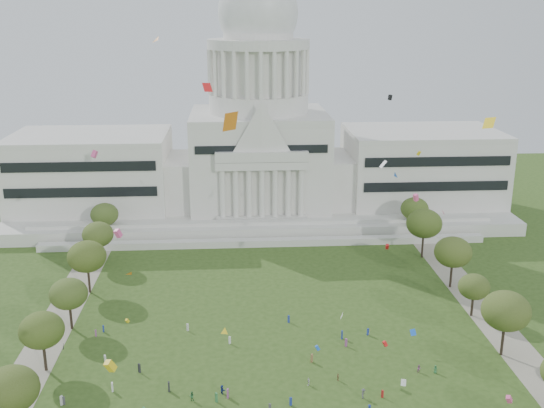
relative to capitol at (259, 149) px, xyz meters
name	(u,v)px	position (x,y,z in m)	size (l,w,h in m)	color
capitol	(259,149)	(0.00, 0.00, 0.00)	(160.00, 64.50, 91.30)	silver
path_left	(49,338)	(-48.00, -83.59, -22.28)	(8.00, 160.00, 0.04)	gray
path_right	(495,324)	(48.00, -83.59, -22.28)	(8.00, 160.00, 0.04)	gray
row_tree_l_1	(11,389)	(-44.07, -116.55, -13.34)	(8.86, 8.86, 12.59)	black
row_tree_l_2	(42,330)	(-45.04, -96.29, -13.79)	(8.42, 8.42, 11.97)	black
row_tree_r_2	(506,311)	(44.17, -96.15, -12.64)	(9.55, 9.55, 13.58)	black
row_tree_l_3	(69,294)	(-44.09, -79.67, -14.09)	(8.12, 8.12, 11.55)	black
row_tree_r_3	(474,287)	(44.40, -79.10, -15.21)	(7.01, 7.01, 9.98)	black
row_tree_l_4	(87,257)	(-44.08, -61.17, -12.90)	(9.29, 9.29, 13.21)	black
row_tree_r_4	(453,252)	(44.76, -63.55, -13.01)	(9.19, 9.19, 13.06)	black
row_tree_l_5	(98,234)	(-45.22, -42.58, -13.88)	(8.33, 8.33, 11.85)	black
row_tree_r_5	(424,223)	(43.49, -43.40, -12.37)	(9.82, 9.82, 13.96)	black
row_tree_l_6	(104,214)	(-46.87, -24.45, -14.02)	(8.19, 8.19, 11.64)	black
row_tree_r_6	(415,209)	(45.96, -25.46, -13.79)	(8.42, 8.42, 11.97)	black
person_0	(435,369)	(28.97, -101.90, -21.49)	(0.79, 0.51, 1.62)	#33723F
person_2	(419,369)	(25.94, -101.52, -21.50)	(0.77, 0.48, 1.59)	#994C8C
person_4	(308,382)	(4.46, -104.51, -21.53)	(0.90, 0.49, 1.53)	silver
person_5	(222,389)	(-11.33, -106.16, -21.46)	(1.55, 0.61, 1.67)	navy
person_8	(192,396)	(-16.64, -107.92, -21.42)	(0.86, 0.53, 1.76)	#33723F
person_9	(363,394)	(13.69, -109.21, -21.34)	(1.24, 0.64, 1.92)	#4C4C51
person_10	(338,377)	(10.11, -103.33, -21.55)	(0.87, 0.48, 1.48)	olive
distant_crowd	(207,369)	(-14.27, -99.14, -21.43)	(58.91, 39.37, 1.92)	silver
kite_swarm	(311,240)	(3.86, -108.97, 7.81)	(93.34, 102.36, 59.11)	yellow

